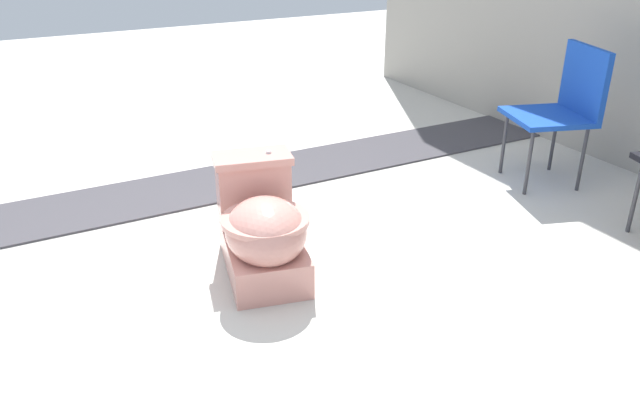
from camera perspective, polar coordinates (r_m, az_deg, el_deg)
ground_plane at (r=2.87m, az=-8.23°, el=-7.84°), size 14.00×14.00×0.00m
gravel_strip at (r=3.97m, az=-7.25°, el=1.97°), size 0.56×8.00×0.01m
toilet at (r=2.86m, az=-5.30°, el=-2.66°), size 0.70×0.50×0.52m
folding_chair_left at (r=4.04m, az=21.50°, el=8.41°), size 0.56×0.56×0.83m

